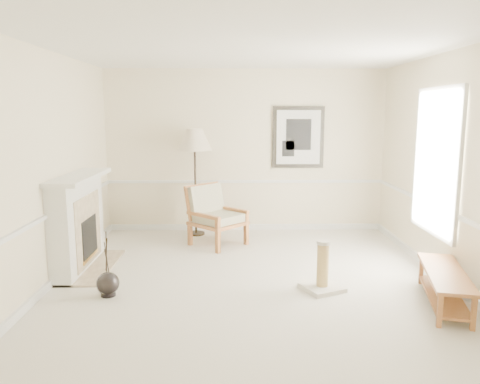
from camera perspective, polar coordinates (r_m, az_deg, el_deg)
name	(u,v)px	position (r m, az deg, el deg)	size (l,w,h in m)	color
ground	(251,282)	(6.07, 1.30, -10.95)	(5.50, 5.50, 0.00)	silver
room	(262,135)	(5.77, 2.72, 6.97)	(5.04, 5.54, 2.92)	#F3E5BE
fireplace	(79,223)	(6.79, -19.08, -3.60)	(0.64, 1.64, 1.31)	white
floor_vase	(108,284)	(5.81, -15.81, -10.76)	(0.27, 0.27, 0.79)	black
armchair	(213,212)	(7.66, -3.28, -2.50)	(1.07, 1.07, 0.98)	#B16539
floor_lamp	(195,143)	(8.12, -5.54, 6.01)	(0.68, 0.68, 1.86)	black
bench	(445,282)	(5.80, 23.70, -10.04)	(0.73, 1.43, 0.39)	#B16539
scratching_post	(322,275)	(5.85, 10.01, -9.88)	(0.58, 0.58, 0.62)	white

